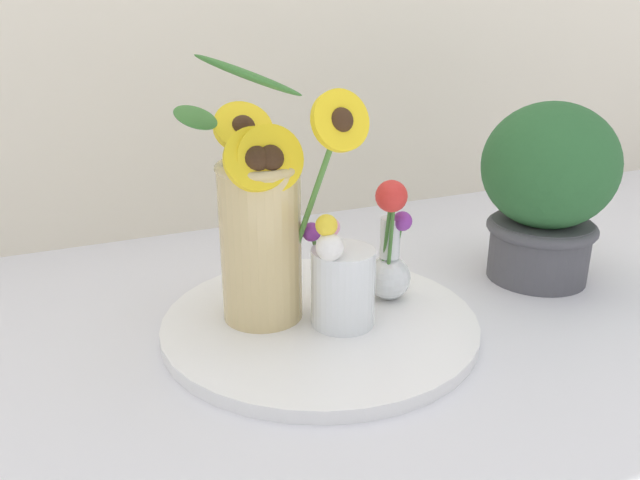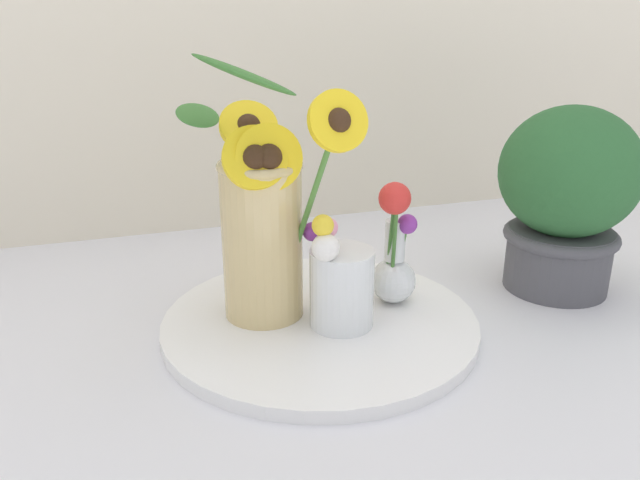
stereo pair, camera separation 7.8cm
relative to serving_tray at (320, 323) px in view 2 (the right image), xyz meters
The scene contains 6 objects.
ground_plane 0.08m from the serving_tray, 75.13° to the right, with size 6.00×6.00×0.00m, color silver.
serving_tray is the anchor object (origin of this frame).
mason_jar_sunflowers 0.16m from the serving_tray, 154.36° to the left, with size 0.23×0.18×0.34m.
vase_small_center 0.07m from the serving_tray, 58.80° to the right, with size 0.08×0.09×0.15m.
vase_bulb_right 0.13m from the serving_tray, ahead, with size 0.06×0.07×0.17m.
potted_plant 0.40m from the serving_tray, ahead, with size 0.20×0.20×0.27m.
Camera 2 is at (-0.25, -0.62, 0.39)m, focal length 35.00 mm.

